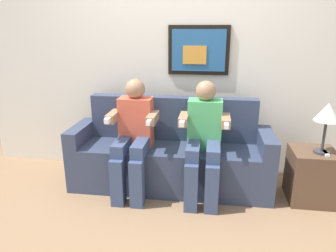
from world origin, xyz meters
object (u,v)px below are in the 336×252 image
person_on_right (204,137)px  spare_remote_on_table (325,153)px  side_table_right (311,176)px  person_on_left (133,134)px  table_lamp (328,114)px  couch (170,157)px

person_on_right → spare_remote_on_table: 1.08m
side_table_right → spare_remote_on_table: spare_remote_on_table is taller
person_on_left → table_lamp: (1.73, 0.02, 0.25)m
person_on_right → side_table_right: 1.07m
person_on_right → table_lamp: person_on_right is taller
spare_remote_on_table → side_table_right: bearing=135.0°
person_on_left → side_table_right: bearing=2.1°
spare_remote_on_table → table_lamp: bearing=129.7°
person_on_right → spare_remote_on_table: size_ratio=8.54×
table_lamp → person_on_left: bearing=-179.3°
couch → side_table_right: size_ratio=3.99×
side_table_right → spare_remote_on_table: (0.07, -0.07, 0.26)m
side_table_right → spare_remote_on_table: bearing=-45.0°
couch → spare_remote_on_table: 1.44m
spare_remote_on_table → person_on_left: bearing=179.8°
side_table_right → table_lamp: table_lamp is taller
person_on_right → spare_remote_on_table: person_on_right is taller
spare_remote_on_table → couch: bearing=173.0°
couch → side_table_right: 1.35m
person_on_left → table_lamp: bearing=0.7°
couch → person_on_right: size_ratio=1.80×
person_on_left → side_table_right: (1.68, 0.06, -0.36)m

